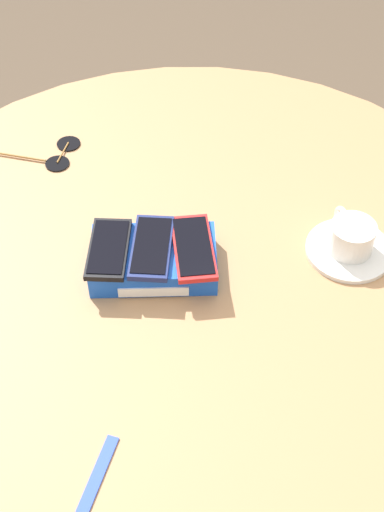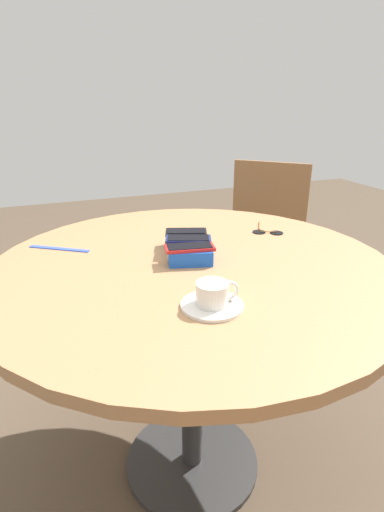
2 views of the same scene
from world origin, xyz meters
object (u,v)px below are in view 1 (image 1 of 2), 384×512
(phone_navy, at_px, (152,247))
(lanyard_strap, at_px, (85,506))
(phone_red, at_px, (194,247))
(saucer, at_px, (349,250))
(coffee_cup, at_px, (351,236))
(round_table, at_px, (192,307))
(phone_box, at_px, (154,259))
(phone_black, at_px, (109,249))
(sunglasses, at_px, (59,154))

(phone_navy, xyz_separation_m, lanyard_strap, (-0.18, -0.36, -0.05))
(phone_red, relative_size, saucer, 1.03)
(lanyard_strap, bearing_deg, coffee_cup, 31.04)
(round_table, xyz_separation_m, phone_navy, (-0.06, 0.01, 0.16))
(phone_navy, distance_m, lanyard_strap, 0.40)
(phone_box, relative_size, lanyard_strap, 1.13)
(lanyard_strap, bearing_deg, phone_black, 72.64)
(phone_black, height_order, phone_red, same)
(phone_box, relative_size, phone_red, 1.53)
(phone_black, xyz_separation_m, phone_red, (0.13, -0.04, -0.00))
(phone_black, relative_size, sunglasses, 0.90)
(round_table, bearing_deg, phone_navy, 169.04)
(round_table, relative_size, phone_navy, 7.87)
(round_table, relative_size, coffee_cup, 11.33)
(sunglasses, bearing_deg, lanyard_strap, -97.16)
(round_table, relative_size, phone_black, 8.26)
(phone_red, relative_size, sunglasses, 0.95)
(phone_box, distance_m, phone_navy, 0.03)
(saucer, distance_m, lanyard_strap, 0.58)
(round_table, height_order, lanyard_strap, lanyard_strap)
(saucer, relative_size, sunglasses, 0.92)
(lanyard_strap, bearing_deg, sunglasses, 82.84)
(phone_black, relative_size, lanyard_strap, 0.70)
(phone_black, relative_size, phone_navy, 0.95)
(round_table, height_order, coffee_cup, coffee_cup)
(saucer, bearing_deg, phone_box, 169.30)
(lanyard_strap, xyz_separation_m, sunglasses, (0.09, 0.68, 0.00))
(phone_red, relative_size, coffee_cup, 1.44)
(phone_black, height_order, phone_navy, same)
(phone_black, bearing_deg, lanyard_strap, -107.36)
(coffee_cup, distance_m, sunglasses, 0.56)
(round_table, distance_m, phone_black, 0.21)
(phone_red, bearing_deg, lanyard_strap, -125.89)
(phone_red, bearing_deg, phone_box, 163.79)
(phone_black, distance_m, sunglasses, 0.31)
(sunglasses, bearing_deg, saucer, -43.12)
(phone_box, height_order, phone_navy, phone_navy)
(phone_navy, height_order, phone_red, phone_navy)
(phone_navy, bearing_deg, sunglasses, 106.47)
(round_table, height_order, phone_box, phone_box)
(phone_black, relative_size, phone_red, 0.95)
(round_table, xyz_separation_m, phone_black, (-0.13, 0.03, 0.16))
(phone_box, relative_size, saucer, 1.58)
(phone_black, bearing_deg, round_table, -12.77)
(saucer, relative_size, lanyard_strap, 0.71)
(phone_box, bearing_deg, lanyard_strap, -117.28)
(coffee_cup, xyz_separation_m, lanyard_strap, (-0.50, -0.30, -0.03))
(phone_navy, relative_size, coffee_cup, 1.44)
(phone_black, xyz_separation_m, lanyard_strap, (-0.12, -0.37, -0.05))
(round_table, bearing_deg, phone_black, 167.23)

